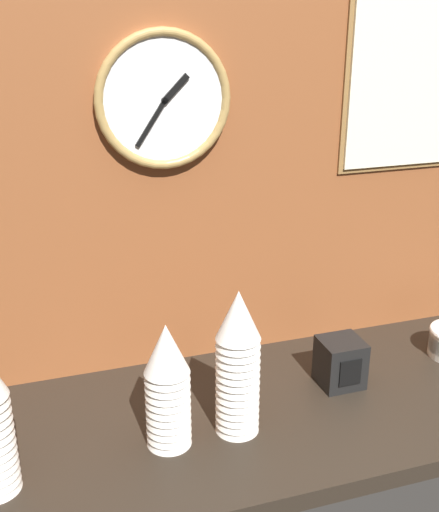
{
  "coord_description": "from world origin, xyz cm",
  "views": [
    {
      "loc": [
        -49.31,
        -110.8,
        83.11
      ],
      "look_at": [
        -12.32,
        4.0,
        35.04
      ],
      "focal_mm": 45.0,
      "sensor_mm": 36.0,
      "label": 1
    }
  ],
  "objects_px": {
    "cup_stack_center": "(238,363)",
    "cup_stack_center_left": "(168,386)",
    "wall_clock": "(164,100)",
    "napkin_dispenser": "(340,362)",
    "menu_board": "(425,64)"
  },
  "relations": [
    {
      "from": "cup_stack_center",
      "to": "napkin_dispenser",
      "type": "relative_size",
      "value": 2.83
    },
    {
      "from": "napkin_dispenser",
      "to": "wall_clock",
      "type": "bearing_deg",
      "value": 149.24
    },
    {
      "from": "wall_clock",
      "to": "napkin_dispenser",
      "type": "xyz_separation_m",
      "value": [
        0.35,
        -0.21,
        -0.58
      ]
    },
    {
      "from": "cup_stack_center",
      "to": "cup_stack_center_left",
      "type": "relative_size",
      "value": 1.18
    },
    {
      "from": "cup_stack_center",
      "to": "napkin_dispenser",
      "type": "xyz_separation_m",
      "value": [
        0.28,
        0.09,
        -0.1
      ]
    },
    {
      "from": "cup_stack_center",
      "to": "wall_clock",
      "type": "distance_m",
      "value": 0.57
    },
    {
      "from": "napkin_dispenser",
      "to": "menu_board",
      "type": "bearing_deg",
      "value": 37.08
    },
    {
      "from": "cup_stack_center",
      "to": "wall_clock",
      "type": "xyz_separation_m",
      "value": [
        -0.07,
        0.3,
        0.48
      ]
    },
    {
      "from": "cup_stack_center_left",
      "to": "menu_board",
      "type": "height_order",
      "value": "menu_board"
    },
    {
      "from": "cup_stack_center_left",
      "to": "menu_board",
      "type": "distance_m",
      "value": 0.96
    },
    {
      "from": "napkin_dispenser",
      "to": "cup_stack_center_left",
      "type": "bearing_deg",
      "value": -168.21
    },
    {
      "from": "wall_clock",
      "to": "napkin_dispenser",
      "type": "height_order",
      "value": "wall_clock"
    },
    {
      "from": "cup_stack_center_left",
      "to": "wall_clock",
      "type": "xyz_separation_m",
      "value": [
        0.08,
        0.3,
        0.5
      ]
    },
    {
      "from": "cup_stack_center_left",
      "to": "wall_clock",
      "type": "distance_m",
      "value": 0.59
    },
    {
      "from": "cup_stack_center_left",
      "to": "wall_clock",
      "type": "bearing_deg",
      "value": 75.18
    }
  ]
}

